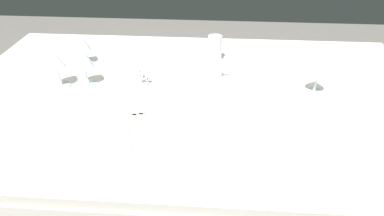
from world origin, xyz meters
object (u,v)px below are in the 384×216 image
Objects in this scene: fork_inner at (130,125)px; wine_glass_far at (56,62)px; dinner_knife at (243,134)px; coffee_cup_left at (132,75)px; spoon_dessert at (261,129)px; dinner_plate at (189,132)px; fork_outer at (137,126)px; napkin_folded at (302,59)px; wine_glass_left at (84,60)px; drink_tumbler at (215,51)px; wine_glass_centre at (319,68)px; spoon_soup at (252,128)px; coffee_cup_far at (266,55)px; coffee_cup_right at (214,68)px; wine_glass_right at (82,44)px; spoon_tea at (269,129)px.

wine_glass_far reaches higher than fork_inner.
fork_inner and dinner_knife have the same top height.
spoon_dessert is at bearing -29.17° from coffee_cup_left.
dinner_plate reaches higher than dinner_knife.
fork_inner is at bearing 176.55° from dinner_knife.
fork_outer is 0.29m from coffee_cup_left.
fork_outer is at bearing -146.37° from napkin_folded.
wine_glass_left reaches higher than wine_glass_far.
napkin_folded is (0.84, 0.13, -0.03)m from wine_glass_left.
wine_glass_centre is at bearing -33.50° from drink_tumbler.
fork_inner is at bearing -178.04° from spoon_soup.
drink_tumbler is at bearing 27.06° from wine_glass_left.
drink_tumbler is 0.37m from napkin_folded.
drink_tumbler reaches higher than spoon_dessert.
drink_tumbler reaches higher than spoon_soup.
dinner_plate reaches higher than fork_outer.
dinner_plate is at bearing -176.83° from dinner_knife.
coffee_cup_far reaches higher than fork_inner.
napkin_folded is at bearing -18.89° from drink_tumbler.
wine_glass_centre and wine_glass_left have the same top height.
dinner_knife is at bearing -74.59° from coffee_cup_right.
napkin_folded is (0.94, 0.15, -0.03)m from wine_glass_far.
spoon_soup is 2.31× the size of coffee_cup_right.
spoon_soup is 1.67× the size of wine_glass_right.
spoon_soup is at bearing 177.05° from spoon_tea.
coffee_cup_left is at bearing 100.81° from fork_inner.
fork_inner is at bearing -36.45° from wine_glass_far.
wine_glass_centre reaches higher than fork_outer.
spoon_dessert is at bearing 1.34° from fork_outer.
wine_glass_right is 0.89× the size of wine_glass_far.
fork_inner is 1.36× the size of wine_glass_centre.
coffee_cup_right reaches higher than fork_outer.
wine_glass_far is at bearing 159.19° from dinner_knife.
spoon_tea is 1.50× the size of wine_glass_centre.
fork_outer is 0.71m from napkin_folded.
dinner_knife is at bearing -158.76° from spoon_tea.
wine_glass_far is at bearing -162.32° from coffee_cup_far.
coffee_cup_left is 0.58m from coffee_cup_far.
napkin_folded reaches higher than wine_glass_far.
dinner_plate is 1.81× the size of wine_glass_far.
napkin_folded is at bearing 6.74° from coffee_cup_right.
wine_glass_left is 0.20m from wine_glass_right.
wine_glass_right is (-0.72, 0.44, 0.09)m from spoon_dessert.
coffee_cup_left is at bearing -166.22° from coffee_cup_right.
fork_inner is 0.54m from wine_glass_right.
drink_tumbler is (0.24, 0.51, 0.05)m from fork_outer.
dinner_plate is 0.20m from fork_inner.
spoon_soup is at bearing 2.65° from fork_outer.
spoon_soup is at bearing -17.52° from wine_glass_far.
coffee_cup_right is (0.31, 0.08, 0.00)m from coffee_cup_left.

